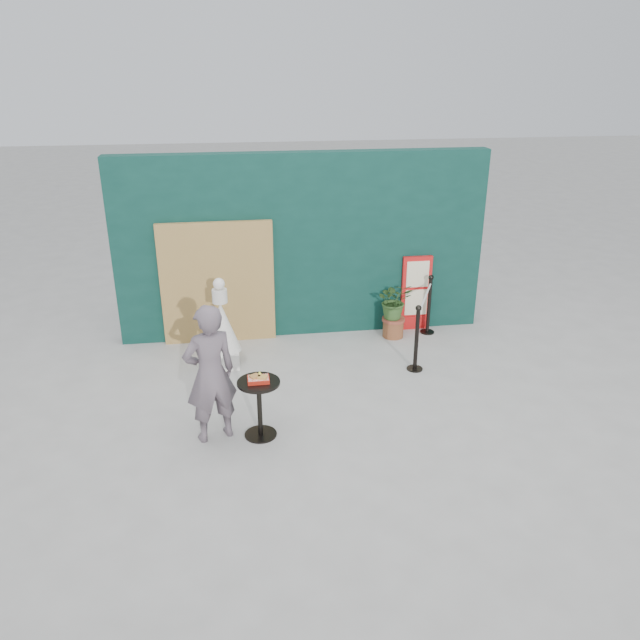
{
  "coord_description": "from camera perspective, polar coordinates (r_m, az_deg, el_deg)",
  "views": [
    {
      "loc": [
        -1.14,
        -6.61,
        4.3
      ],
      "look_at": [
        0.0,
        1.2,
        1.0
      ],
      "focal_mm": 35.0,
      "sensor_mm": 36.0,
      "label": 1
    }
  ],
  "objects": [
    {
      "name": "cafe_table",
      "position": [
        7.64,
        -5.57,
        -7.28
      ],
      "size": [
        0.52,
        0.52,
        0.75
      ],
      "color": "black",
      "rests_on": "ground"
    },
    {
      "name": "menu_board",
      "position": [
        10.68,
        8.77,
        2.43
      ],
      "size": [
        0.5,
        0.07,
        1.3
      ],
      "color": "red",
      "rests_on": "ground"
    },
    {
      "name": "bamboo_fence",
      "position": [
        10.11,
        -9.34,
        3.32
      ],
      "size": [
        1.8,
        0.08,
        2.0
      ],
      "primitive_type": "cube",
      "color": "tan",
      "rests_on": "ground"
    },
    {
      "name": "ground",
      "position": [
        7.97,
        1.27,
        -9.98
      ],
      "size": [
        60.0,
        60.0,
        0.0
      ],
      "primitive_type": "plane",
      "color": "#ADAAA5",
      "rests_on": "ground"
    },
    {
      "name": "planter",
      "position": [
        10.35,
        6.8,
        1.34
      ],
      "size": [
        0.57,
        0.49,
        0.97
      ],
      "color": "brown",
      "rests_on": "ground"
    },
    {
      "name": "statue",
      "position": [
        9.41,
        -8.95,
        -0.97
      ],
      "size": [
        0.54,
        0.54,
        1.4
      ],
      "color": "white",
      "rests_on": "ground"
    },
    {
      "name": "woman",
      "position": [
        7.5,
        -10.01,
        -4.87
      ],
      "size": [
        0.74,
        0.62,
        1.75
      ],
      "primitive_type": "imported",
      "rotation": [
        0.0,
        0.0,
        3.5
      ],
      "color": "#63555C",
      "rests_on": "ground"
    },
    {
      "name": "stanchion_barrier",
      "position": [
        9.95,
        9.41,
        -0.12
      ],
      "size": [
        0.84,
        1.54,
        1.03
      ],
      "color": "black",
      "rests_on": "ground"
    },
    {
      "name": "back_wall",
      "position": [
        10.22,
        -1.6,
        6.78
      ],
      "size": [
        6.0,
        0.3,
        3.0
      ],
      "primitive_type": "cube",
      "color": "#0A2E28",
      "rests_on": "ground"
    },
    {
      "name": "food_basket",
      "position": [
        7.5,
        -5.64,
        -5.36
      ],
      "size": [
        0.26,
        0.19,
        0.11
      ],
      "color": "#B12112",
      "rests_on": "cafe_table"
    }
  ]
}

